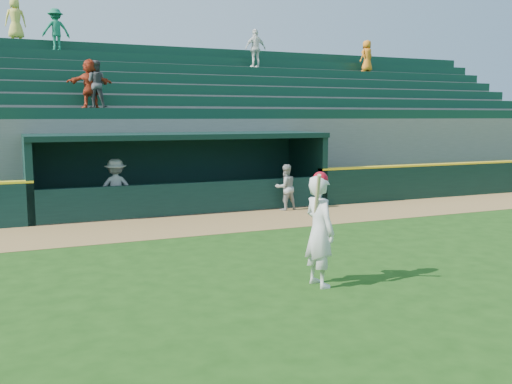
% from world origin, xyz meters
% --- Properties ---
extents(ground, '(120.00, 120.00, 0.00)m').
position_xyz_m(ground, '(0.00, 0.00, 0.00)').
color(ground, '#1C4210').
rests_on(ground, ground).
extents(warning_track, '(40.00, 3.00, 0.01)m').
position_xyz_m(warning_track, '(0.00, 4.90, 0.01)').
color(warning_track, olive).
rests_on(warning_track, ground).
extents(field_wall_right, '(15.50, 0.30, 1.20)m').
position_xyz_m(field_wall_right, '(12.25, 6.55, 0.60)').
color(field_wall_right, black).
rests_on(field_wall_right, ground).
extents(wall_stripe_right, '(15.50, 0.32, 0.06)m').
position_xyz_m(wall_stripe_right, '(12.25, 6.55, 1.23)').
color(wall_stripe_right, yellow).
rests_on(wall_stripe_right, field_wall_right).
extents(dugout_player_front, '(0.75, 0.60, 1.48)m').
position_xyz_m(dugout_player_front, '(3.01, 6.16, 0.74)').
color(dugout_player_front, '#A3A39E').
rests_on(dugout_player_front, ground).
extents(dugout_player_inside, '(1.21, 0.82, 1.74)m').
position_xyz_m(dugout_player_inside, '(-2.18, 7.17, 0.87)').
color(dugout_player_inside, '#9E9E99').
rests_on(dugout_player_inside, ground).
extents(dugout, '(9.40, 2.80, 2.46)m').
position_xyz_m(dugout, '(0.00, 8.00, 1.36)').
color(dugout, '#62625E').
rests_on(dugout, ground).
extents(stands, '(34.50, 6.29, 7.54)m').
position_xyz_m(stands, '(-0.01, 12.57, 2.39)').
color(stands, slate).
rests_on(stands, ground).
extents(batter_at_plate, '(0.57, 0.84, 2.06)m').
position_xyz_m(batter_at_plate, '(-0.12, -1.49, 1.02)').
color(batter_at_plate, silver).
rests_on(batter_at_plate, ground).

